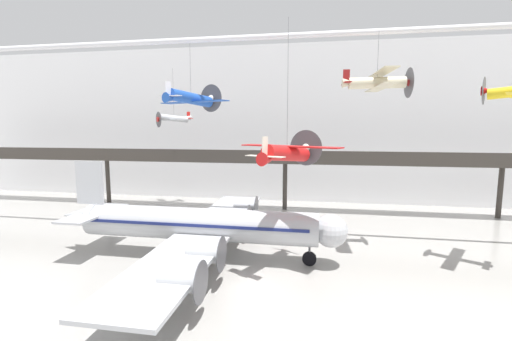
# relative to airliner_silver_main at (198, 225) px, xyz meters

# --- Properties ---
(ground_plane) EXTENTS (260.00, 260.00, 0.00)m
(ground_plane) POSITION_rel_airliner_silver_main_xyz_m (6.52, -5.31, -3.36)
(ground_plane) COLOR #9E9B96
(hangar_back_wall) EXTENTS (140.00, 3.00, 26.62)m
(hangar_back_wall) POSITION_rel_airliner_silver_main_xyz_m (6.52, 29.58, 9.95)
(hangar_back_wall) COLOR white
(hangar_back_wall) RESTS_ON ground
(mezzanine_walkway) EXTENTS (110.00, 3.20, 9.39)m
(mezzanine_walkway) POSITION_rel_airliner_silver_main_xyz_m (6.52, 20.68, 4.39)
(mezzanine_walkway) COLOR #38332D
(mezzanine_walkway) RESTS_ON ground
(ceiling_truss_beam) EXTENTS (120.00, 0.60, 0.60)m
(ceiling_truss_beam) POSITION_rel_airliner_silver_main_xyz_m (6.52, 6.79, 18.98)
(ceiling_truss_beam) COLOR silver
(airliner_silver_main) EXTENTS (28.83, 32.48, 9.37)m
(airliner_silver_main) POSITION_rel_airliner_silver_main_xyz_m (0.00, 0.00, 0.00)
(airliner_silver_main) COLOR #B7BABF
(airliner_silver_main) RESTS_ON ground
(suspended_plane_blue_trainer) EXTENTS (9.09, 7.91, 7.41)m
(suspended_plane_blue_trainer) POSITION_rel_airliner_silver_main_xyz_m (-2.90, 6.75, 12.61)
(suspended_plane_blue_trainer) COLOR #1E4CAD
(suspended_plane_cream_biplane) EXTENTS (6.71, 8.26, 6.42)m
(suspended_plane_cream_biplane) POSITION_rel_airliner_silver_main_xyz_m (16.99, 5.38, 13.79)
(suspended_plane_cream_biplane) COLOR beige
(suspended_plane_red_highwing) EXTENTS (9.11, 8.01, 12.59)m
(suspended_plane_red_highwing) POSITION_rel_airliner_silver_main_xyz_m (8.71, -1.36, 7.20)
(suspended_plane_red_highwing) COLOR red
(suspended_plane_silver_racer) EXTENTS (5.78, 5.79, 9.19)m
(suspended_plane_silver_racer) POSITION_rel_airliner_silver_main_xyz_m (-11.21, 21.14, 10.78)
(suspended_plane_silver_racer) COLOR silver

